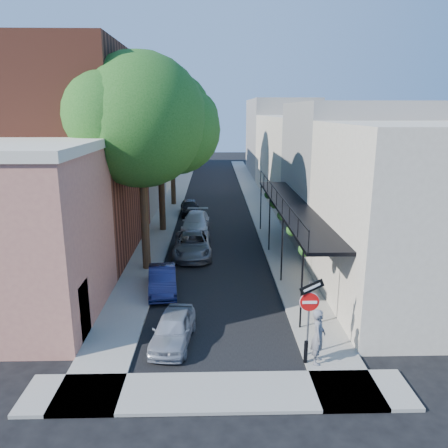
{
  "coord_description": "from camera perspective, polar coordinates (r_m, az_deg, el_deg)",
  "views": [
    {
      "loc": [
        -0.13,
        -12.73,
        8.5
      ],
      "look_at": [
        0.42,
        9.15,
        2.8
      ],
      "focal_mm": 35.0,
      "sensor_mm": 36.0,
      "label": 1
    }
  ],
  "objects": [
    {
      "name": "parked_car_b",
      "position": [
        21.35,
        -8.05,
        -7.27
      ],
      "size": [
        1.69,
        3.77,
        1.2
      ],
      "primitive_type": "imported",
      "rotation": [
        0.0,
        0.0,
        0.12
      ],
      "color": "#161B47",
      "rests_on": "ground"
    },
    {
      "name": "parked_car_d",
      "position": [
        31.66,
        -3.69,
        0.24
      ],
      "size": [
        2.04,
        4.66,
        1.33
      ],
      "primitive_type": "imported",
      "rotation": [
        0.0,
        0.0,
        -0.04
      ],
      "color": "silver",
      "rests_on": "ground"
    },
    {
      "name": "oak_far",
      "position": [
        40.13,
        -6.24,
        14.16
      ],
      "size": [
        7.7,
        7.0,
        11.9
      ],
      "color": "#331F14",
      "rests_on": "ground"
    },
    {
      "name": "oak_near",
      "position": [
        23.23,
        -9.7,
        12.86
      ],
      "size": [
        7.48,
        6.8,
        11.42
      ],
      "color": "#331F14",
      "rests_on": "ground"
    },
    {
      "name": "sidewalk_right",
      "position": [
        43.75,
        4.01,
        3.43
      ],
      "size": [
        2.0,
        64.0,
        0.12
      ],
      "primitive_type": "cube",
      "color": "gray",
      "rests_on": "ground"
    },
    {
      "name": "sidewalk_left",
      "position": [
        43.73,
        -6.5,
        3.37
      ],
      "size": [
        2.0,
        64.0,
        0.12
      ],
      "primitive_type": "cube",
      "color": "gray",
      "rests_on": "ground"
    },
    {
      "name": "buildings_left",
      "position": [
        42.65,
        -14.04,
        9.37
      ],
      "size": [
        10.1,
        59.1,
        12.0
      ],
      "color": "tan",
      "rests_on": "ground"
    },
    {
      "name": "ground",
      "position": [
        15.31,
        -0.76,
        -19.13
      ],
      "size": [
        160.0,
        160.0,
        0.0
      ],
      "primitive_type": "plane",
      "color": "black",
      "rests_on": "ground"
    },
    {
      "name": "sidewalk_cross",
      "position": [
        14.45,
        -0.71,
        -21.13
      ],
      "size": [
        12.0,
        2.0,
        0.12
      ],
      "primitive_type": "cube",
      "color": "gray",
      "rests_on": "ground"
    },
    {
      "name": "buildings_right",
      "position": [
        43.38,
        10.84,
        8.95
      ],
      "size": [
        9.8,
        55.0,
        10.0
      ],
      "color": "beige",
      "rests_on": "ground"
    },
    {
      "name": "parked_car_a",
      "position": [
        16.9,
        -6.66,
        -13.43
      ],
      "size": [
        1.75,
        3.57,
        1.17
      ],
      "primitive_type": "imported",
      "rotation": [
        0.0,
        0.0,
        -0.11
      ],
      "color": "#9398A3",
      "rests_on": "ground"
    },
    {
      "name": "road_surface",
      "position": [
        43.57,
        -1.24,
        3.35
      ],
      "size": [
        6.0,
        64.0,
        0.01
      ],
      "primitive_type": "cube",
      "color": "black",
      "rests_on": "ground"
    },
    {
      "name": "oak_mid",
      "position": [
        31.17,
        -7.66,
        11.81
      ],
      "size": [
        6.6,
        6.0,
        10.2
      ],
      "color": "#331F14",
      "rests_on": "ground"
    },
    {
      "name": "pedestrian",
      "position": [
        15.56,
        12.22,
        -14.15
      ],
      "size": [
        0.66,
        0.82,
        1.96
      ],
      "primitive_type": "imported",
      "rotation": [
        0.0,
        0.0,
        1.28
      ],
      "color": "slate",
      "rests_on": "sidewalk_right"
    },
    {
      "name": "parked_car_e",
      "position": [
        36.6,
        -4.49,
        2.15
      ],
      "size": [
        1.86,
        3.89,
        1.28
      ],
      "primitive_type": "imported",
      "rotation": [
        0.0,
        0.0,
        0.09
      ],
      "color": "black",
      "rests_on": "ground"
    },
    {
      "name": "parked_car_c",
      "position": [
        26.34,
        -4.15,
        -2.71
      ],
      "size": [
        2.41,
        4.96,
        1.36
      ],
      "primitive_type": "imported",
      "rotation": [
        0.0,
        0.0,
        0.03
      ],
      "color": "slate",
      "rests_on": "ground"
    },
    {
      "name": "sign_post",
      "position": [
        15.5,
        11.12,
        -10.33
      ],
      "size": [
        0.89,
        0.17,
        2.99
      ],
      "color": "#595B60",
      "rests_on": "ground"
    },
    {
      "name": "bollard",
      "position": [
        15.76,
        10.63,
        -16.09
      ],
      "size": [
        0.14,
        0.14,
        0.8
      ],
      "primitive_type": "cylinder",
      "color": "black",
      "rests_on": "sidewalk_right"
    }
  ]
}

